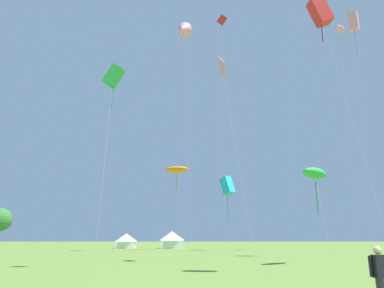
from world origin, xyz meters
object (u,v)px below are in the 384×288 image
object	(u,v)px
kite_orange_parafoil	(177,170)
festival_tent_right	(172,239)
kite_green_box	(113,77)
kite_cyan_box	(227,186)
kite_pink_box	(353,21)
kite_green_parafoil	(315,174)
person_spectator	(381,280)
kite_pink_delta	(183,29)
kite_pink_diamond	(222,70)
festival_tent_left	(126,240)
kite_red_box	(320,12)
tree_distant_left	(0,220)
kite_pink_parafoil	(341,30)
kite_red_diamond	(222,27)

from	to	relation	value
kite_orange_parafoil	festival_tent_right	distance (m)	14.97
kite_green_box	kite_cyan_box	size ratio (longest dim) A/B	1.19
kite_pink_box	kite_green_parafoil	world-z (taller)	kite_pink_box
kite_orange_parafoil	person_spectator	world-z (taller)	kite_orange_parafoil
festival_tent_right	kite_pink_delta	bearing A→B (deg)	-83.69
kite_orange_parafoil	festival_tent_right	size ratio (longest dim) A/B	2.94
kite_green_box	festival_tent_right	distance (m)	49.89
kite_pink_diamond	festival_tent_left	distance (m)	47.66
kite_pink_delta	festival_tent_left	world-z (taller)	kite_pink_delta
kite_red_box	kite_cyan_box	world-z (taller)	kite_red_box
kite_pink_delta	kite_green_parafoil	world-z (taller)	kite_pink_delta
person_spectator	tree_distant_left	xyz separation A→B (m)	(-39.04, 57.07, 4.26)
festival_tent_right	festival_tent_left	bearing A→B (deg)	-180.00
kite_cyan_box	kite_pink_diamond	size ratio (longest dim) A/B	0.66
kite_pink_box	kite_green_parafoil	xyz separation A→B (m)	(-9.06, -8.84, -19.35)
kite_pink_box	tree_distant_left	distance (m)	64.46
kite_pink_delta	tree_distant_left	distance (m)	46.65
kite_red_box	festival_tent_right	size ratio (longest dim) A/B	3.43
festival_tent_right	kite_pink_parafoil	bearing A→B (deg)	-31.10
festival_tent_left	kite_orange_parafoil	bearing A→B (deg)	-42.51
kite_pink_delta	kite_cyan_box	world-z (taller)	kite_pink_delta
kite_red_box	kite_red_diamond	size ratio (longest dim) A/B	0.46
kite_pink_diamond	kite_cyan_box	bearing A→B (deg)	83.51
kite_green_parafoil	person_spectator	world-z (taller)	kite_green_parafoil
kite_cyan_box	person_spectator	bearing A→B (deg)	-91.42
kite_red_box	tree_distant_left	size ratio (longest dim) A/B	2.34
festival_tent_right	kite_red_diamond	bearing A→B (deg)	-69.12
kite_cyan_box	kite_pink_diamond	bearing A→B (deg)	-96.49
kite_green_box	kite_pink_parafoil	bearing A→B (deg)	44.59
kite_cyan_box	festival_tent_left	size ratio (longest dim) A/B	2.79
kite_red_box	kite_cyan_box	bearing A→B (deg)	92.70
kite_green_parafoil	kite_pink_diamond	xyz separation A→B (m)	(-6.94, 1.84, 9.81)
kite_pink_parafoil	kite_orange_parafoil	world-z (taller)	kite_pink_parafoil
kite_pink_parafoil	tree_distant_left	world-z (taller)	kite_pink_parafoil
kite_pink_box	kite_pink_diamond	bearing A→B (deg)	-156.39
kite_green_box	tree_distant_left	bearing A→B (deg)	123.38
kite_cyan_box	kite_green_box	bearing A→B (deg)	-108.45
kite_pink_diamond	kite_red_box	bearing A→B (deg)	-62.27
kite_red_box	kite_pink_diamond	world-z (taller)	kite_pink_diamond
kite_green_parafoil	kite_red_diamond	distance (m)	35.59
kite_pink_delta	kite_orange_parafoil	size ratio (longest dim) A/B	2.48
kite_cyan_box	tree_distant_left	size ratio (longest dim) A/B	1.65
tree_distant_left	kite_pink_delta	bearing A→B (deg)	-24.74
kite_orange_parafoil	kite_red_diamond	world-z (taller)	kite_red_diamond
kite_pink_parafoil	tree_distant_left	bearing A→B (deg)	168.55
kite_green_box	kite_cyan_box	bearing A→B (deg)	71.55
kite_pink_box	festival_tent_left	bearing A→B (deg)	130.99
kite_red_diamond	kite_pink_diamond	size ratio (longest dim) A/B	2.02
kite_green_parafoil	kite_orange_parafoil	xyz separation A→B (m)	(-12.03, 35.42, 6.77)
kite_green_parafoil	festival_tent_left	world-z (taller)	kite_green_parafoil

